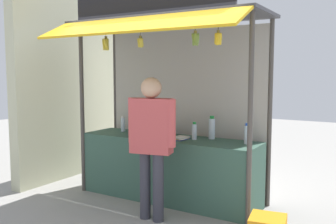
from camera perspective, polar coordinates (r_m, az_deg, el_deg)
The scene contains 16 objects.
ground_plane at distance 5.38m, azimuth 0.00°, elevation -12.99°, with size 20.00×20.00×0.00m, color gray.
stall_counter at distance 5.26m, azimuth 0.00°, elevation -8.52°, with size 2.53×0.66×0.87m, color #385B4C.
stall_structure at distance 5.19m, azimuth 0.65°, elevation 5.38°, with size 2.73×1.51×2.81m.
water_bottle_far_right at distance 4.77m, azimuth 11.89°, elevation -3.32°, with size 0.07×0.07×0.26m.
water_bottle_right at distance 5.06m, azimuth 6.65°, elevation -2.44°, with size 0.09×0.09×0.31m.
water_bottle_front_right at distance 5.24m, azimuth -0.60°, elevation -2.35°, with size 0.07×0.07×0.27m.
water_bottle_front_left at distance 4.99m, azimuth 4.00°, elevation -2.95°, with size 0.07×0.07×0.24m.
water_bottle_rear_center at distance 5.73m, azimuth -6.84°, elevation -1.86°, with size 0.06×0.06×0.23m.
magazine_stack_back_left at distance 5.01m, azimuth 1.87°, elevation -3.97°, with size 0.20×0.28×0.03m.
magazine_stack_back_right at distance 5.28m, azimuth -3.62°, elevation -3.38°, with size 0.22×0.27×0.05m.
banana_bunch_inner_right at distance 4.43m, azimuth 4.18°, elevation 10.94°, with size 0.11×0.11×0.28m.
banana_bunch_rightmost at distance 4.31m, azimuth 7.63°, elevation 10.96°, with size 0.10×0.10×0.28m.
banana_bunch_leftmost at distance 4.83m, azimuth -4.19°, elevation 10.46°, with size 0.09×0.09×0.27m.
banana_bunch_inner_left at distance 5.17m, azimuth -9.39°, elevation 10.11°, with size 0.12×0.11×0.29m.
vendor_person at distance 4.41m, azimuth -2.53°, elevation -3.53°, with size 0.64×0.31×1.70m.
neighbour_wall at distance 6.63m, azimuth -14.26°, elevation 4.07°, with size 0.20×2.40×3.11m, color beige.
Camera 1 is at (2.63, -4.36, 1.74)m, focal length 40.24 mm.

